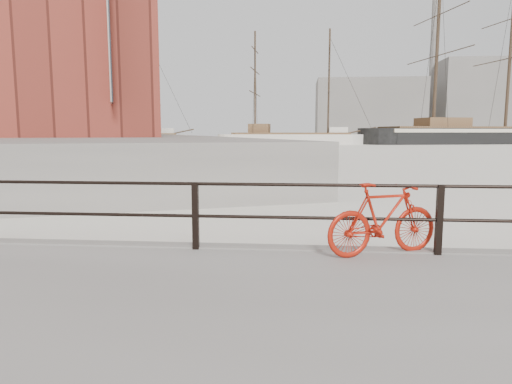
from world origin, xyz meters
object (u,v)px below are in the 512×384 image
(barque_black, at_px, (504,144))
(schooner_mid, at_px, (291,144))
(schooner_left, at_px, (133,143))
(workboat_near, at_px, (56,155))
(bicycle, at_px, (383,219))
(workboat_far, at_px, (39,150))

(barque_black, height_order, schooner_mid, barque_black)
(schooner_left, bearing_deg, barque_black, -10.77)
(schooner_left, relative_size, workboat_near, 1.67)
(schooner_mid, bearing_deg, bicycle, -84.62)
(schooner_mid, bearing_deg, schooner_left, 179.25)
(barque_black, bearing_deg, schooner_left, 168.76)
(bicycle, bearing_deg, barque_black, 42.88)
(barque_black, height_order, workboat_near, barque_black)
(schooner_left, distance_m, workboat_far, 31.10)
(bicycle, distance_m, workboat_near, 40.20)
(bicycle, distance_m, barque_black, 87.53)
(schooner_mid, height_order, workboat_far, schooner_mid)
(barque_black, distance_m, workboat_far, 75.91)
(barque_black, bearing_deg, bicycle, -129.24)
(barque_black, xyz_separation_m, workboat_near, (-58.92, -46.77, 0.00))
(bicycle, relative_size, schooner_left, 0.08)
(bicycle, xyz_separation_m, workboat_far, (-31.13, 44.32, -0.87))
(bicycle, xyz_separation_m, barque_black, (35.99, 79.78, -0.87))
(bicycle, xyz_separation_m, schooner_left, (-31.19, 75.42, -0.87))
(schooner_mid, height_order, workboat_near, schooner_mid)
(barque_black, bearing_deg, schooner_mid, 174.80)
(workboat_far, bearing_deg, schooner_mid, 13.21)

